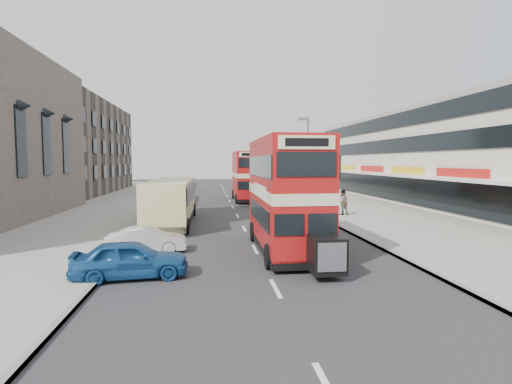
{
  "coord_description": "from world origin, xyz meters",
  "views": [
    {
      "loc": [
        -2.19,
        -16.92,
        4.26
      ],
      "look_at": [
        0.35,
        4.5,
        2.6
      ],
      "focal_mm": 28.01,
      "sensor_mm": 36.0,
      "label": 1
    }
  ],
  "objects_px": {
    "street_lamp": "(307,155)",
    "car_right_a": "(296,205)",
    "bus_second": "(246,176)",
    "pedestrian_near": "(342,202)",
    "pedestrian_far": "(298,188)",
    "cyclist": "(277,200)",
    "car_left_near": "(130,259)",
    "bus_main": "(286,195)",
    "coach": "(171,200)",
    "car_left_front": "(147,240)",
    "car_right_b": "(294,201)"
  },
  "relations": [
    {
      "from": "bus_second",
      "to": "car_right_a",
      "type": "relative_size",
      "value": 1.97
    },
    {
      "from": "street_lamp",
      "to": "car_right_a",
      "type": "xyz_separation_m",
      "value": [
        -1.6,
        -2.78,
        -4.1
      ]
    },
    {
      "from": "car_left_front",
      "to": "car_right_b",
      "type": "xyz_separation_m",
      "value": [
        10.65,
        17.0,
        -0.02
      ]
    },
    {
      "from": "bus_main",
      "to": "coach",
      "type": "relative_size",
      "value": 0.88
    },
    {
      "from": "bus_second",
      "to": "pedestrian_near",
      "type": "relative_size",
      "value": 4.67
    },
    {
      "from": "pedestrian_far",
      "to": "cyclist",
      "type": "height_order",
      "value": "cyclist"
    },
    {
      "from": "car_left_near",
      "to": "bus_main",
      "type": "bearing_deg",
      "value": -67.58
    },
    {
      "from": "bus_main",
      "to": "pedestrian_near",
      "type": "bearing_deg",
      "value": -120.7
    },
    {
      "from": "street_lamp",
      "to": "pedestrian_near",
      "type": "relative_size",
      "value": 4.09
    },
    {
      "from": "bus_main",
      "to": "pedestrian_far",
      "type": "height_order",
      "value": "bus_main"
    },
    {
      "from": "car_right_a",
      "to": "cyclist",
      "type": "bearing_deg",
      "value": -165.1
    },
    {
      "from": "pedestrian_far",
      "to": "car_left_front",
      "type": "bearing_deg",
      "value": -130.19
    },
    {
      "from": "pedestrian_far",
      "to": "cyclist",
      "type": "relative_size",
      "value": 0.92
    },
    {
      "from": "car_left_near",
      "to": "car_left_front",
      "type": "height_order",
      "value": "car_left_near"
    },
    {
      "from": "coach",
      "to": "pedestrian_near",
      "type": "bearing_deg",
      "value": 9.92
    },
    {
      "from": "street_lamp",
      "to": "bus_second",
      "type": "distance_m",
      "value": 9.36
    },
    {
      "from": "street_lamp",
      "to": "coach",
      "type": "distance_m",
      "value": 13.88
    },
    {
      "from": "car_left_near",
      "to": "pedestrian_near",
      "type": "bearing_deg",
      "value": -48.25
    },
    {
      "from": "street_lamp",
      "to": "cyclist",
      "type": "relative_size",
      "value": 4.1
    },
    {
      "from": "car_left_near",
      "to": "car_right_a",
      "type": "distance_m",
      "value": 20.07
    },
    {
      "from": "pedestrian_far",
      "to": "car_right_a",
      "type": "bearing_deg",
      "value": -117.94
    },
    {
      "from": "car_left_front",
      "to": "car_right_b",
      "type": "bearing_deg",
      "value": -34.47
    },
    {
      "from": "coach",
      "to": "car_right_a",
      "type": "distance_m",
      "value": 10.79
    },
    {
      "from": "coach",
      "to": "cyclist",
      "type": "height_order",
      "value": "coach"
    },
    {
      "from": "bus_second",
      "to": "coach",
      "type": "relative_size",
      "value": 0.88
    },
    {
      "from": "car_left_near",
      "to": "street_lamp",
      "type": "bearing_deg",
      "value": -36.6
    },
    {
      "from": "street_lamp",
      "to": "car_left_near",
      "type": "distance_m",
      "value": 23.63
    },
    {
      "from": "pedestrian_near",
      "to": "pedestrian_far",
      "type": "height_order",
      "value": "pedestrian_near"
    },
    {
      "from": "bus_main",
      "to": "pedestrian_near",
      "type": "xyz_separation_m",
      "value": [
        6.61,
        11.16,
        -1.56
      ]
    },
    {
      "from": "street_lamp",
      "to": "bus_main",
      "type": "xyz_separation_m",
      "value": [
        -5.14,
        -16.59,
        -2.08
      ]
    },
    {
      "from": "bus_main",
      "to": "car_right_b",
      "type": "bearing_deg",
      "value": -103.42
    },
    {
      "from": "street_lamp",
      "to": "car_left_near",
      "type": "bearing_deg",
      "value": -119.83
    },
    {
      "from": "bus_second",
      "to": "car_right_b",
      "type": "relative_size",
      "value": 2.23
    },
    {
      "from": "street_lamp",
      "to": "pedestrian_near",
      "type": "height_order",
      "value": "street_lamp"
    },
    {
      "from": "pedestrian_far",
      "to": "coach",
      "type": "bearing_deg",
      "value": -138.36
    },
    {
      "from": "bus_second",
      "to": "coach",
      "type": "bearing_deg",
      "value": 66.77
    },
    {
      "from": "car_right_a",
      "to": "pedestrian_far",
      "type": "height_order",
      "value": "pedestrian_far"
    },
    {
      "from": "street_lamp",
      "to": "car_left_near",
      "type": "relative_size",
      "value": 1.96
    },
    {
      "from": "coach",
      "to": "pedestrian_near",
      "type": "xyz_separation_m",
      "value": [
        12.72,
        2.07,
        -0.5
      ]
    },
    {
      "from": "car_right_a",
      "to": "bus_main",
      "type": "bearing_deg",
      "value": -7.65
    },
    {
      "from": "cyclist",
      "to": "bus_main",
      "type": "bearing_deg",
      "value": -95.85
    },
    {
      "from": "car_left_front",
      "to": "pedestrian_near",
      "type": "xyz_separation_m",
      "value": [
        13.09,
        10.57,
        0.54
      ]
    },
    {
      "from": "bus_main",
      "to": "bus_second",
      "type": "xyz_separation_m",
      "value": [
        0.42,
        24.41,
        -0.02
      ]
    },
    {
      "from": "cyclist",
      "to": "car_left_near",
      "type": "bearing_deg",
      "value": -109.82
    },
    {
      "from": "bus_main",
      "to": "coach",
      "type": "height_order",
      "value": "bus_main"
    },
    {
      "from": "car_left_front",
      "to": "car_right_a",
      "type": "height_order",
      "value": "car_right_a"
    },
    {
      "from": "car_right_b",
      "to": "pedestrian_far",
      "type": "relative_size",
      "value": 2.29
    },
    {
      "from": "car_right_a",
      "to": "pedestrian_near",
      "type": "xyz_separation_m",
      "value": [
        3.07,
        -2.65,
        0.46
      ]
    },
    {
      "from": "coach",
      "to": "pedestrian_near",
      "type": "relative_size",
      "value": 5.32
    },
    {
      "from": "coach",
      "to": "car_left_near",
      "type": "xyz_separation_m",
      "value": [
        -0.33,
        -12.69,
        -0.94
      ]
    }
  ]
}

